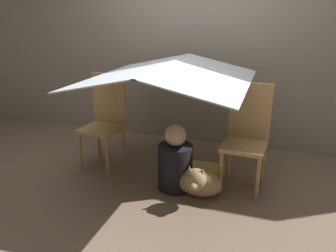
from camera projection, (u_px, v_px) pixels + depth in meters
ground_plane at (160, 188)px, 3.07m from camera, size 8.80×8.80×0.00m
wall_back at (196, 40)px, 3.83m from camera, size 7.00×0.05×2.50m
chair_left at (105, 118)px, 3.41m from camera, size 0.41×0.41×0.97m
chair_right at (247, 133)px, 2.98m from camera, size 0.41×0.41×0.97m
sheet_canopy at (168, 72)px, 2.95m from camera, size 1.45×1.52×0.17m
person_front at (175, 162)px, 2.99m from camera, size 0.32×0.32×0.62m
dog at (198, 182)px, 2.85m from camera, size 0.41×0.38×0.36m
floor_cushion at (201, 173)px, 3.25m from camera, size 0.42×0.33×0.10m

